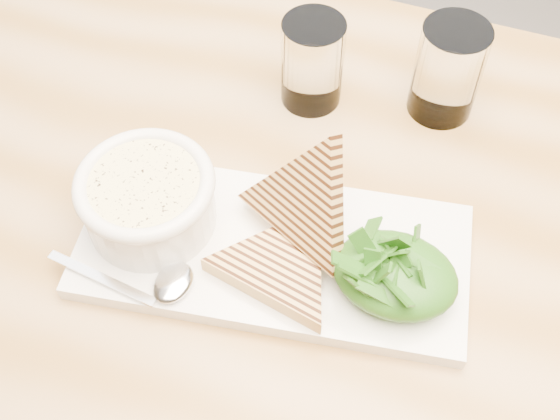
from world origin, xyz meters
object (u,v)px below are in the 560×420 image
(table_top, at_px, (272,285))
(platter, at_px, (273,251))
(soup_bowl, at_px, (149,204))
(glass_near, at_px, (312,63))
(glass_far, at_px, (448,71))

(table_top, distance_m, platter, 0.04)
(soup_bowl, distance_m, glass_near, 0.24)
(platter, distance_m, glass_near, 0.22)
(soup_bowl, height_order, glass_near, glass_near)
(platter, distance_m, glass_far, 0.27)
(table_top, bearing_deg, glass_far, 69.07)
(glass_near, height_order, glass_far, glass_far)
(soup_bowl, height_order, glass_far, glass_far)
(platter, bearing_deg, soup_bowl, -175.70)
(glass_near, bearing_deg, table_top, -80.76)
(platter, relative_size, glass_far, 3.36)
(glass_near, bearing_deg, glass_far, 13.35)
(glass_near, relative_size, glass_far, 0.94)
(glass_near, bearing_deg, platter, -81.42)
(platter, relative_size, glass_near, 3.56)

